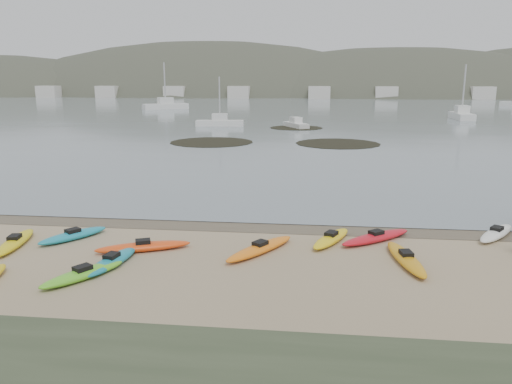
# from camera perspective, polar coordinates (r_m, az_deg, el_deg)

# --- Properties ---
(ground) EXTENTS (600.00, 600.00, 0.00)m
(ground) POSITION_cam_1_polar(r_m,az_deg,el_deg) (22.93, 0.00, -3.66)
(ground) COLOR tan
(ground) RESTS_ON ground
(wet_sand) EXTENTS (60.00, 60.00, 0.00)m
(wet_sand) POSITION_cam_1_polar(r_m,az_deg,el_deg) (22.64, -0.09, -3.86)
(wet_sand) COLOR brown
(wet_sand) RESTS_ON ground
(water) EXTENTS (1200.00, 1200.00, 0.00)m
(water) POSITION_cam_1_polar(r_m,az_deg,el_deg) (321.92, 6.22, 11.63)
(water) COLOR slate
(water) RESTS_ON ground
(kayaks) EXTENTS (21.32, 10.31, 0.34)m
(kayaks) POSITION_cam_1_polar(r_m,az_deg,el_deg) (19.16, -4.18, -6.53)
(kayaks) COLOR yellow
(kayaks) RESTS_ON ground
(kelp_mats) EXTENTS (21.56, 24.20, 0.04)m
(kelp_mats) POSITION_cam_1_polar(r_m,az_deg,el_deg) (55.53, 2.80, 6.13)
(kelp_mats) COLOR black
(kelp_mats) RESTS_ON water
(moored_boats) EXTENTS (89.55, 65.59, 1.34)m
(moored_boats) POSITION_cam_1_polar(r_m,az_deg,el_deg) (99.93, 9.61, 9.29)
(moored_boats) COLOR silver
(moored_boats) RESTS_ON ground
(far_hills) EXTENTS (550.00, 135.00, 80.00)m
(far_hills) POSITION_cam_1_polar(r_m,az_deg,el_deg) (220.09, 16.25, 6.50)
(far_hills) COLOR #384235
(far_hills) RESTS_ON ground
(far_town) EXTENTS (199.00, 5.00, 4.00)m
(far_town) POSITION_cam_1_polar(r_m,az_deg,el_deg) (166.94, 7.89, 11.19)
(far_town) COLOR beige
(far_town) RESTS_ON ground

